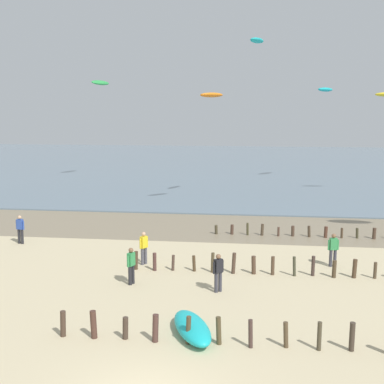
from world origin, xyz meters
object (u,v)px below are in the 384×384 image
object	(u,v)px
kite_aloft_2	(100,83)
kite_aloft_5	(257,40)
kite_aloft_0	(212,95)
person_right_flank	(144,247)
person_far_down_beach	(218,272)
grounded_kite	(192,328)
person_mid_beach	(20,229)
person_left_flank	(333,249)
person_by_waterline	(131,265)
kite_aloft_1	(325,90)

from	to	relation	value
kite_aloft_2	kite_aloft_5	distance (m)	21.13
kite_aloft_0	kite_aloft_2	distance (m)	19.77
person_right_flank	kite_aloft_5	bearing A→B (deg)	71.90
person_far_down_beach	kite_aloft_5	size ratio (longest dim) A/B	0.78
person_far_down_beach	grounded_kite	size ratio (longest dim) A/B	0.58
person_mid_beach	person_far_down_beach	size ratio (longest dim) A/B	1.00
person_left_flank	kite_aloft_2	size ratio (longest dim) A/B	0.63
person_far_down_beach	kite_aloft_5	xyz separation A→B (m)	(1.47, 20.48, 12.28)
person_by_waterline	grounded_kite	bearing A→B (deg)	-55.66
person_right_flank	person_far_down_beach	xyz separation A→B (m)	(4.07, -3.53, 0.00)
grounded_kite	person_left_flank	bearing A→B (deg)	122.49
kite_aloft_5	kite_aloft_2	bearing A→B (deg)	-104.91
person_mid_beach	kite_aloft_2	bearing A→B (deg)	96.44
person_by_waterline	kite_aloft_2	xyz separation A→B (m)	(-11.20, 32.70, 9.74)
person_left_flank	kite_aloft_5	bearing A→B (deg)	104.06
person_far_down_beach	kite_aloft_0	bearing A→B (deg)	95.90
person_left_flank	kite_aloft_0	world-z (taller)	kite_aloft_0
kite_aloft_2	kite_aloft_1	bearing A→B (deg)	118.31
grounded_kite	person_right_flank	bearing A→B (deg)	-179.34
person_far_down_beach	kite_aloft_5	bearing A→B (deg)	85.90
person_right_flank	kite_aloft_1	world-z (taller)	kite_aloft_1
grounded_kite	kite_aloft_5	bearing A→B (deg)	152.44
person_mid_beach	kite_aloft_1	size ratio (longest dim) A/B	0.63
person_right_flank	kite_aloft_1	bearing A→B (deg)	67.80
person_by_waterline	person_far_down_beach	size ratio (longest dim) A/B	1.00
person_left_flank	kite_aloft_0	bearing A→B (deg)	117.44
person_left_flank	kite_aloft_2	bearing A→B (deg)	125.65
person_left_flank	person_far_down_beach	size ratio (longest dim) A/B	1.00
person_mid_beach	person_by_waterline	bearing A→B (deg)	-36.72
person_by_waterline	kite_aloft_1	xyz separation A→B (m)	(12.74, 34.44, 8.97)
kite_aloft_2	person_mid_beach	bearing A→B (deg)	30.61
person_right_flank	grounded_kite	size ratio (longest dim) A/B	0.58
grounded_kite	kite_aloft_1	size ratio (longest dim) A/B	1.09
grounded_kite	kite_aloft_1	world-z (taller)	kite_aloft_1
kite_aloft_1	kite_aloft_2	bearing A→B (deg)	130.03
person_far_down_beach	grounded_kite	bearing A→B (deg)	-97.50
kite_aloft_2	kite_aloft_5	xyz separation A→B (m)	(16.67, -12.73, 2.54)
person_left_flank	grounded_kite	bearing A→B (deg)	-124.67
person_far_down_beach	person_mid_beach	bearing A→B (deg)	151.49
person_left_flank	kite_aloft_1	size ratio (longest dim) A/B	0.63
person_left_flank	person_far_down_beach	bearing A→B (deg)	-141.77
kite_aloft_1	kite_aloft_5	bearing A→B (deg)	-170.82
person_right_flank	grounded_kite	bearing A→B (deg)	-66.50
kite_aloft_5	kite_aloft_1	bearing A→B (deg)	175.76
kite_aloft_2	person_by_waterline	bearing A→B (deg)	43.08
person_right_flank	kite_aloft_0	size ratio (longest dim) A/B	0.79
person_mid_beach	person_far_down_beach	bearing A→B (deg)	-28.51
grounded_kite	kite_aloft_0	distance (m)	24.74
person_mid_beach	person_left_flank	size ratio (longest dim) A/B	1.00
person_left_flank	kite_aloft_1	world-z (taller)	kite_aloft_1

